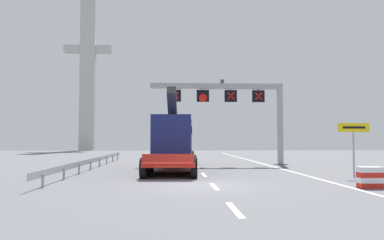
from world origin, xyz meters
name	(u,v)px	position (x,y,z in m)	size (l,w,h in m)	color
ground	(204,186)	(0.00, 0.00, 0.00)	(112.00, 112.00, 0.00)	#5B5B60
lane_markings	(188,157)	(0.41, 28.12, 0.01)	(0.20, 70.83, 0.01)	silver
edge_line_right	(273,167)	(6.20, 12.00, 0.01)	(0.20, 63.00, 0.01)	silver
overhead_lane_gantry	(234,99)	(3.60, 14.36, 5.38)	(11.14, 0.90, 6.98)	#9EA0A5
heavy_haul_truck_red	(174,141)	(-1.30, 10.72, 1.99)	(3.54, 14.15, 5.30)	red
exit_sign_yellow	(354,136)	(8.47, 3.43, 2.28)	(1.74, 0.15, 2.97)	#9EA0A5
crash_barrier_striped	(370,178)	(6.97, -1.19, 0.45)	(1.01, 0.51, 0.90)	red
guardrail_left	(95,160)	(-7.01, 10.96, 0.56)	(0.13, 25.92, 0.76)	#999EA3
bridge_pylon_distant	(88,67)	(-17.56, 57.25, 15.92)	(9.00, 2.00, 31.07)	#B7B7B2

